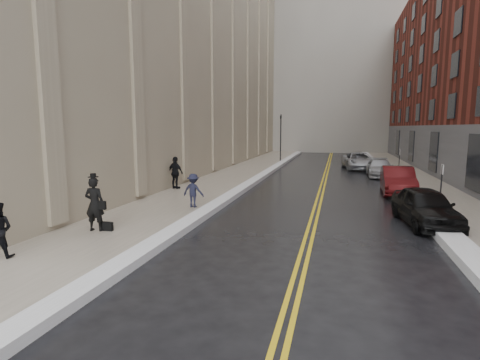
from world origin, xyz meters
The scene contains 19 objects.
ground centered at (0.00, 0.00, 0.00)m, with size 160.00×160.00×0.00m, color black.
sidewalk_left centered at (-4.50, 16.00, 0.07)m, with size 4.00×64.00×0.15m, color gray.
sidewalk_right centered at (9.00, 16.00, 0.07)m, with size 3.00×64.00×0.15m, color gray.
lane_stripe_a centered at (2.38, 16.00, 0.00)m, with size 0.12×64.00×0.01m, color gold.
lane_stripe_b centered at (2.62, 16.00, 0.00)m, with size 0.12×64.00×0.01m, color gold.
snow_ridge_left centered at (-2.20, 16.00, 0.13)m, with size 0.70×60.80×0.26m, color white.
snow_ridge_right centered at (7.15, 16.00, 0.15)m, with size 0.85×60.80×0.30m, color white.
tower_far_right centered at (14.00, 66.00, 22.00)m, with size 22.00×18.00×44.00m, color slate.
tower_far_left centered at (-12.00, 72.00, 30.00)m, with size 22.00×18.00×60.00m, color slate.
traffic_signal centered at (-2.60, 30.00, 3.08)m, with size 0.18×0.15×5.20m.
parking_sign_near centered at (7.90, 8.00, 1.36)m, with size 0.06×0.35×2.23m.
parking_sign_far centered at (7.90, 20.00, 1.36)m, with size 0.06×0.35×2.23m.
car_black centered at (6.80, 5.61, 0.75)m, with size 1.76×4.37×1.49m, color black.
car_maroon centered at (6.80, 12.81, 0.79)m, with size 1.68×4.82×1.59m, color #440C0D.
car_silver_near centered at (6.64, 20.87, 0.67)m, with size 1.89×4.65×1.35m, color #A0A2A7.
car_silver_far centered at (5.31, 25.79, 0.77)m, with size 2.55×5.52×1.54m, color #A7A9AF.
pedestrian_main centered at (-4.97, 1.16, 1.13)m, with size 0.71×0.47×1.95m, color black.
pedestrian_b centered at (-3.06, 5.81, 0.93)m, with size 1.01×0.58×1.57m, color black.
pedestrian_c centered at (-6.05, 10.48, 1.12)m, with size 1.14×0.48×1.95m, color black.
Camera 1 is at (3.37, -10.21, 3.85)m, focal length 28.00 mm.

